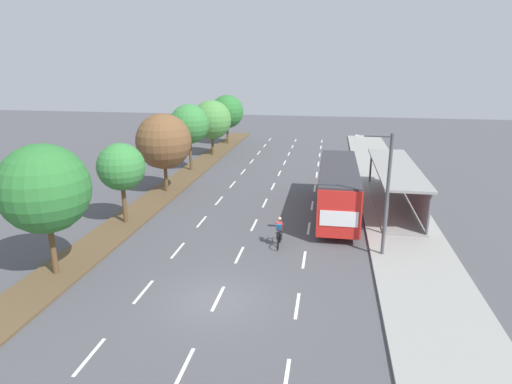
% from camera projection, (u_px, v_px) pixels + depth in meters
% --- Properties ---
extents(ground_plane, '(140.00, 140.00, 0.00)m').
position_uv_depth(ground_plane, '(217.00, 300.00, 19.03)').
color(ground_plane, '#4C4C51').
extents(median_strip, '(2.60, 52.00, 0.12)m').
position_uv_depth(median_strip, '(184.00, 177.00, 39.25)').
color(median_strip, brown).
rests_on(median_strip, ground).
extents(sidewalk_right, '(4.50, 52.00, 0.15)m').
position_uv_depth(sidewalk_right, '(384.00, 186.00, 36.41)').
color(sidewalk_right, gray).
rests_on(sidewalk_right, ground).
extents(lane_divider_left, '(0.14, 48.25, 0.01)m').
position_uv_depth(lane_divider_left, '(233.00, 184.00, 37.19)').
color(lane_divider_left, white).
rests_on(lane_divider_left, ground).
extents(lane_divider_center, '(0.14, 48.25, 0.01)m').
position_uv_depth(lane_divider_center, '(273.00, 186.00, 36.63)').
color(lane_divider_center, white).
rests_on(lane_divider_center, ground).
extents(lane_divider_right, '(0.14, 48.25, 0.01)m').
position_uv_depth(lane_divider_right, '(315.00, 188.00, 36.06)').
color(lane_divider_right, white).
rests_on(lane_divider_right, ground).
extents(bus_shelter, '(2.90, 12.68, 2.86)m').
position_uv_depth(bus_shelter, '(399.00, 182.00, 30.93)').
color(bus_shelter, gray).
rests_on(bus_shelter, sidewalk_right).
extents(bus, '(2.54, 11.29, 3.37)m').
position_uv_depth(bus, '(338.00, 185.00, 29.41)').
color(bus, red).
rests_on(bus, ground).
extents(cyclist, '(0.46, 1.82, 1.71)m').
position_uv_depth(cyclist, '(279.00, 233.00, 24.50)').
color(cyclist, black).
rests_on(cyclist, ground).
extents(median_tree_nearest, '(4.19, 4.19, 6.39)m').
position_uv_depth(median_tree_nearest, '(44.00, 189.00, 20.06)').
color(median_tree_nearest, brown).
rests_on(median_tree_nearest, median_strip).
extents(median_tree_second, '(2.98, 2.98, 5.14)m').
position_uv_depth(median_tree_second, '(121.00, 167.00, 27.08)').
color(median_tree_second, brown).
rests_on(median_tree_second, median_strip).
extents(median_tree_third, '(4.33, 4.33, 6.17)m').
position_uv_depth(median_tree_third, '(164.00, 141.00, 33.85)').
color(median_tree_third, brown).
rests_on(median_tree_third, median_strip).
extents(median_tree_fourth, '(3.68, 3.68, 6.22)m').
position_uv_depth(median_tree_fourth, '(189.00, 124.00, 40.65)').
color(median_tree_fourth, brown).
rests_on(median_tree_fourth, median_strip).
extents(median_tree_fifth, '(4.25, 4.25, 6.01)m').
position_uv_depth(median_tree_fifth, '(212.00, 120.00, 47.62)').
color(median_tree_fifth, brown).
rests_on(median_tree_fifth, median_strip).
extents(median_tree_farthest, '(4.11, 4.11, 6.07)m').
position_uv_depth(median_tree_farthest, '(227.00, 112.00, 54.45)').
color(median_tree_farthest, brown).
rests_on(median_tree_farthest, median_strip).
extents(streetlight, '(1.91, 0.24, 6.50)m').
position_uv_depth(streetlight, '(384.00, 187.00, 22.32)').
color(streetlight, '#4C4C51').
rests_on(streetlight, sidewalk_right).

